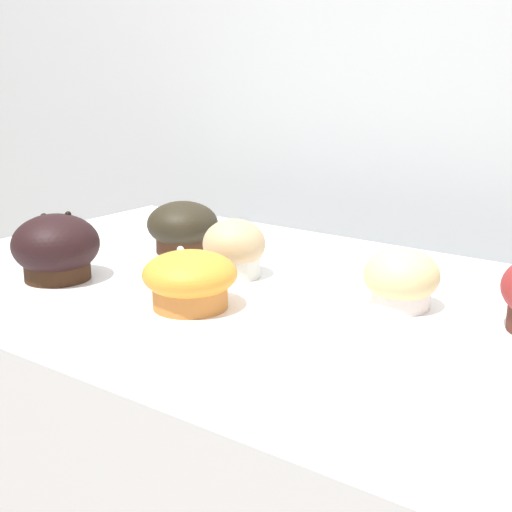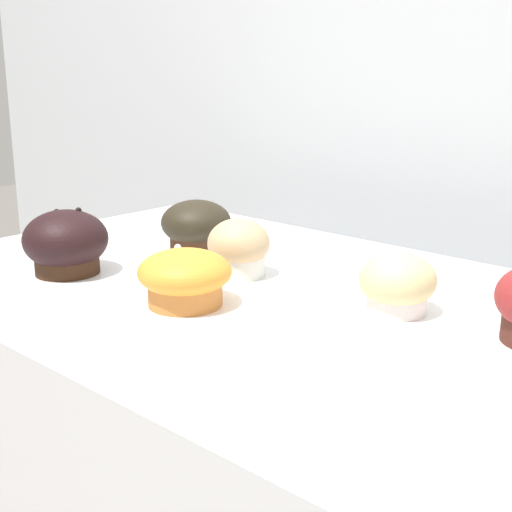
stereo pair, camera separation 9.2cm
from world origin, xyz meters
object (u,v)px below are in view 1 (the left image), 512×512
muffin_front_right (401,279)px  muffin_back_left (234,249)px  muffin_back_right (190,279)px  muffin_back_center (56,249)px  muffin_front_center (183,228)px

muffin_front_right → muffin_back_left: bearing=-175.7°
muffin_back_left → muffin_front_right: bearing=4.3°
muffin_back_left → muffin_back_right: (0.04, -0.13, -0.00)m
muffin_back_center → muffin_front_center: bearing=79.1°
muffin_back_right → muffin_front_right: size_ratio=1.25×
muffin_back_right → muffin_front_right: bearing=36.8°
muffin_front_center → muffin_front_right: 0.39m
muffin_front_center → muffin_front_right: muffin_front_center is taller
muffin_back_right → muffin_front_right: (0.20, 0.15, -0.00)m
muffin_front_right → muffin_back_center: muffin_back_center is taller
muffin_front_right → muffin_back_center: (-0.43, -0.17, 0.01)m
muffin_front_center → muffin_back_left: same height
muffin_back_left → muffin_front_right: 0.24m
muffin_back_left → muffin_front_center: bearing=159.4°
muffin_front_center → muffin_back_right: (0.18, -0.19, -0.00)m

